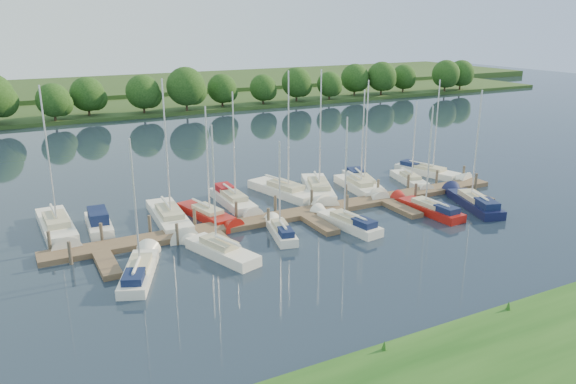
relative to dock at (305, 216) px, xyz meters
name	(u,v)px	position (x,y,z in m)	size (l,w,h in m)	color
ground	(357,250)	(0.00, -7.31, -0.20)	(260.00, 260.00, 0.00)	#192333
near_bank	(556,368)	(0.00, -23.31, 0.05)	(90.00, 10.00, 0.50)	#174313
dock	(305,216)	(0.00, 0.00, 0.00)	(40.00, 6.00, 0.40)	brown
mooring_pilings	(299,207)	(0.00, 1.13, 0.40)	(38.24, 2.84, 2.00)	#473D33
far_shore	(124,104)	(0.00, 67.69, 0.10)	(180.00, 30.00, 0.60)	#253E18
distant_hill	(99,88)	(0.00, 92.69, 0.50)	(220.00, 40.00, 1.40)	#355223
treeline	(143,91)	(0.50, 54.53, 4.02)	(144.48, 10.08, 8.15)	#38281C
sailboat_n_0	(57,229)	(-18.12, 5.96, 0.08)	(2.36, 8.98, 11.50)	white
motorboat	(99,225)	(-15.23, 5.01, 0.18)	(1.98, 5.87, 1.91)	white
sailboat_n_2	(170,219)	(-9.97, 4.02, 0.07)	(2.68, 9.27, 11.68)	white
sailboat_n_3	(209,215)	(-6.97, 3.54, 0.07)	(3.07, 7.52, 9.43)	maroon
sailboat_n_4	(234,202)	(-3.89, 5.70, 0.13)	(1.93, 7.91, 10.22)	white
sailboat_n_5	(286,193)	(1.39, 5.98, 0.08)	(3.99, 9.22, 11.67)	white
sailboat_n_6	(319,191)	(4.32, 5.15, 0.08)	(4.96, 9.13, 11.71)	white
sailboat_n_7	(359,188)	(8.13, 4.16, 0.08)	(2.47, 7.68, 9.86)	white
sailboat_n_8	(363,183)	(9.41, 5.39, 0.10)	(3.93, 8.36, 10.47)	white
sailboat_n_9	(410,181)	(13.95, 3.88, 0.07)	(2.71, 6.57, 8.38)	white
sailboat_n_10	(429,172)	(17.72, 5.43, 0.10)	(3.82, 8.00, 10.04)	white
sailboat_s_0	(140,272)	(-14.43, -4.46, 0.11)	(3.87, 6.99, 9.06)	white
sailboat_s_1	(219,251)	(-8.85, -3.76, 0.08)	(3.51, 7.20, 9.41)	white
sailboat_s_2	(281,232)	(-3.49, -2.50, 0.12)	(2.39, 5.72, 7.42)	white
sailboat_s_3	(347,223)	(1.87, -3.30, 0.12)	(2.49, 6.96, 8.91)	white
sailboat_s_4	(429,209)	(9.68, -3.65, 0.12)	(2.14, 7.22, 9.22)	maroon
sailboat_s_5	(473,203)	(14.12, -4.22, 0.13)	(3.86, 8.04, 10.32)	#101438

